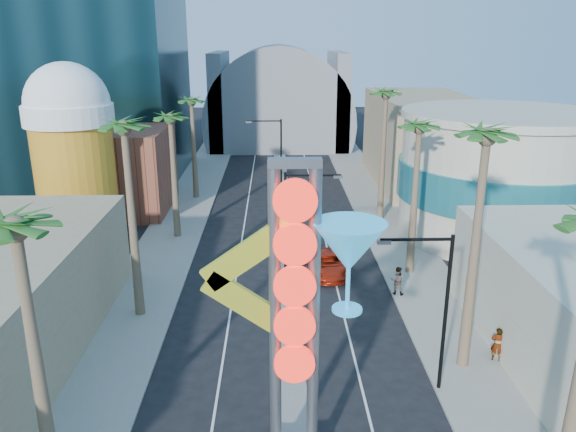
{
  "coord_description": "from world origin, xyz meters",
  "views": [
    {
      "loc": [
        -0.65,
        -15.14,
        16.43
      ],
      "look_at": [
        0.18,
        20.37,
        4.93
      ],
      "focal_mm": 35.0,
      "sensor_mm": 36.0,
      "label": 1
    }
  ],
  "objects_px": {
    "red_pickup": "(327,264)",
    "pedestrian_a": "(497,344)",
    "pedestrian_b": "(397,280)",
    "neon_sign": "(317,302)"
  },
  "relations": [
    {
      "from": "red_pickup",
      "to": "pedestrian_a",
      "type": "xyz_separation_m",
      "value": [
        7.83,
        -11.78,
        0.35
      ]
    },
    {
      "from": "pedestrian_a",
      "to": "pedestrian_b",
      "type": "height_order",
      "value": "pedestrian_b"
    },
    {
      "from": "pedestrian_a",
      "to": "red_pickup",
      "type": "bearing_deg",
      "value": -32.5
    },
    {
      "from": "neon_sign",
      "to": "pedestrian_b",
      "type": "height_order",
      "value": "neon_sign"
    },
    {
      "from": "pedestrian_b",
      "to": "neon_sign",
      "type": "bearing_deg",
      "value": 88.08
    },
    {
      "from": "red_pickup",
      "to": "pedestrian_a",
      "type": "relative_size",
      "value": 2.85
    },
    {
      "from": "neon_sign",
      "to": "red_pickup",
      "type": "bearing_deg",
      "value": 83.42
    },
    {
      "from": "pedestrian_a",
      "to": "pedestrian_b",
      "type": "distance_m",
      "value": 8.78
    },
    {
      "from": "red_pickup",
      "to": "pedestrian_b",
      "type": "xyz_separation_m",
      "value": [
        4.28,
        -3.75,
        0.36
      ]
    },
    {
      "from": "neon_sign",
      "to": "red_pickup",
      "type": "height_order",
      "value": "neon_sign"
    }
  ]
}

